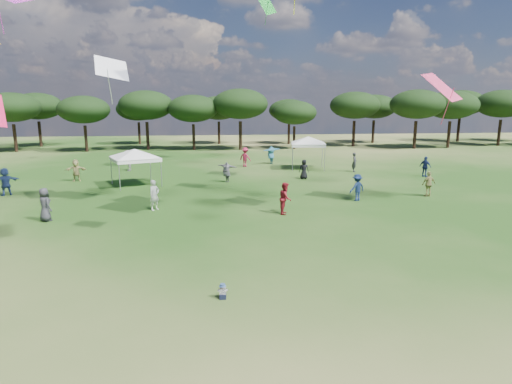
% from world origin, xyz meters
% --- Properties ---
extents(ground, '(140.00, 140.00, 0.00)m').
position_xyz_m(ground, '(0.00, 0.00, 0.00)').
color(ground, '#254A16').
rests_on(ground, ground).
extents(tree_line, '(108.78, 17.63, 7.77)m').
position_xyz_m(tree_line, '(2.39, 47.41, 5.42)').
color(tree_line, black).
rests_on(tree_line, ground).
extents(tent_left, '(5.70, 5.70, 2.92)m').
position_xyz_m(tent_left, '(-6.08, 21.25, 2.49)').
color(tent_left, gray).
rests_on(tent_left, ground).
extents(tent_right, '(5.79, 5.79, 3.21)m').
position_xyz_m(tent_right, '(7.93, 27.42, 2.78)').
color(tent_right, gray).
rests_on(tent_right, ground).
extents(toddler, '(0.32, 0.36, 0.48)m').
position_xyz_m(toddler, '(-0.65, 2.32, 0.21)').
color(toddler, black).
rests_on(toddler, ground).
extents(festival_crowd, '(31.35, 20.42, 1.82)m').
position_xyz_m(festival_crowd, '(-0.00, 22.27, 0.84)').
color(festival_crowd, maroon).
rests_on(festival_crowd, ground).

